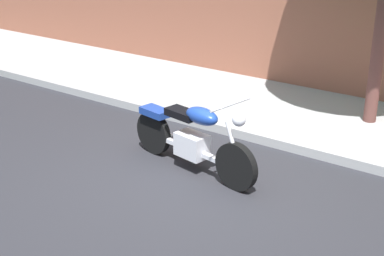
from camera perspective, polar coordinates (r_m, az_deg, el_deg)
name	(u,v)px	position (r m, az deg, el deg)	size (l,w,h in m)	color
ground_plane	(197,180)	(7.33, 0.55, -5.34)	(60.00, 60.00, 0.00)	#28282D
sidewalk	(293,114)	(9.56, 10.32, 1.42)	(22.66, 2.64, 0.14)	#A0A0A0
motorcycle	(192,138)	(7.41, 0.02, -1.00)	(2.19, 0.77, 1.13)	black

